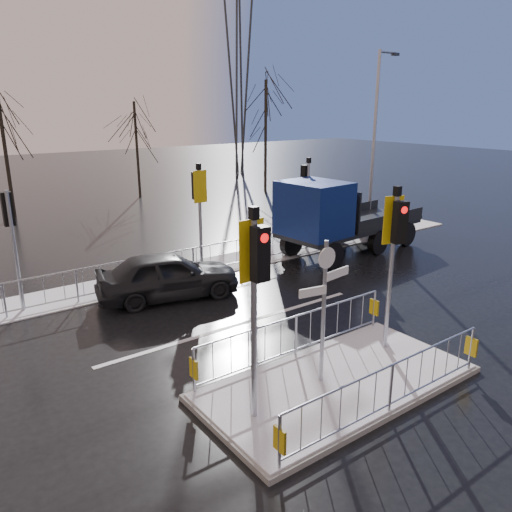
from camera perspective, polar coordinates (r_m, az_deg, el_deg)
ground at (r=11.17m, az=9.25°, el=-14.37°), size 120.00×120.00×0.00m
snow_verge at (r=17.66m, az=-10.90°, el=-2.40°), size 30.00×2.00×0.04m
lane_markings at (r=10.98m, az=10.52°, el=-15.03°), size 8.00×11.38×0.01m
traffic_island at (r=10.98m, az=9.26°, el=-12.62°), size 6.00×3.04×4.15m
far_kerb_fixtures at (r=17.04m, az=-9.45°, el=0.50°), size 18.00×0.65×3.83m
car_far_lane at (r=15.59m, az=-10.02°, el=-2.17°), size 4.61×2.69×1.48m
flatbed_truck at (r=19.56m, az=8.45°, el=4.50°), size 6.77×2.93×3.06m
tree_far_a at (r=29.02m, az=-27.08°, el=13.26°), size 3.75×3.75×7.08m
tree_far_b at (r=33.25m, az=-13.57°, el=13.71°), size 3.25×3.25×6.14m
tree_far_c at (r=34.65m, az=1.11°, el=15.86°), size 4.00×4.00×7.55m
street_lamp_right at (r=23.17m, az=13.47°, el=13.05°), size 1.25×0.18×8.00m
pylon_wires at (r=43.98m, az=-3.33°, el=23.74°), size 70.00×2.38×19.97m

